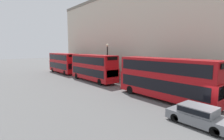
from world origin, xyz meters
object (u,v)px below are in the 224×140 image
object	(u,v)px
bus_leading	(165,77)
bus_second_in_queue	(93,67)
bus_third_in_queue	(63,62)
pedestrian	(106,75)
car_dark_sedan	(199,115)

from	to	relation	value
bus_leading	bus_second_in_queue	size ratio (longest dim) A/B	1.05
bus_second_in_queue	bus_third_in_queue	size ratio (longest dim) A/B	1.04
bus_second_in_queue	pedestrian	distance (m)	3.22
bus_leading	pedestrian	size ratio (longest dim) A/B	6.76
bus_third_in_queue	car_dark_sedan	size ratio (longest dim) A/B	2.37
bus_leading	pedestrian	xyz separation A→B (m)	(2.76, 13.95, -1.67)
car_dark_sedan	pedestrian	distance (m)	20.11
bus_third_in_queue	bus_leading	bearing A→B (deg)	-90.00
bus_second_in_queue	bus_third_in_queue	distance (m)	12.34
car_dark_sedan	bus_second_in_queue	bearing A→B (deg)	79.95
bus_second_in_queue	bus_leading	bearing A→B (deg)	-90.00
car_dark_sedan	bus_leading	bearing A→B (deg)	56.78
car_dark_sedan	pedestrian	size ratio (longest dim) A/B	2.60
bus_leading	car_dark_sedan	distance (m)	6.43
bus_leading	car_dark_sedan	bearing A→B (deg)	-123.22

